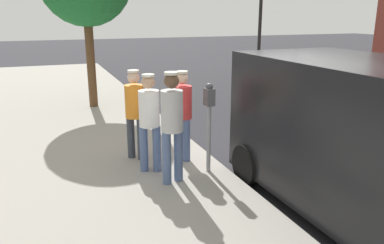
{
  "coord_description": "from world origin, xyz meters",
  "views": [
    {
      "loc": [
        3.82,
        5.45,
        2.73
      ],
      "look_at": [
        1.65,
        -0.1,
        1.05
      ],
      "focal_mm": 35.77,
      "sensor_mm": 36.0,
      "label": 1
    }
  ],
  "objects_px": {
    "parking_meter_near": "(209,113)",
    "pedestrian_in_red": "(182,110)",
    "pedestrian_in_gray": "(172,120)",
    "pedestrian_in_white": "(149,117)",
    "pedestrian_in_orange": "(135,109)"
  },
  "relations": [
    {
      "from": "parking_meter_near",
      "to": "pedestrian_in_red",
      "type": "relative_size",
      "value": 0.93
    },
    {
      "from": "pedestrian_in_gray",
      "to": "pedestrian_in_red",
      "type": "xyz_separation_m",
      "value": [
        -0.49,
        -0.88,
        -0.09
      ]
    },
    {
      "from": "pedestrian_in_white",
      "to": "pedestrian_in_red",
      "type": "distance_m",
      "value": 0.77
    },
    {
      "from": "pedestrian_in_gray",
      "to": "pedestrian_in_orange",
      "type": "distance_m",
      "value": 1.27
    },
    {
      "from": "parking_meter_near",
      "to": "pedestrian_in_orange",
      "type": "bearing_deg",
      "value": -46.04
    },
    {
      "from": "pedestrian_in_white",
      "to": "pedestrian_in_orange",
      "type": "xyz_separation_m",
      "value": [
        0.09,
        -0.67,
        -0.01
      ]
    },
    {
      "from": "pedestrian_in_gray",
      "to": "pedestrian_in_white",
      "type": "xyz_separation_m",
      "value": [
        0.21,
        -0.56,
        -0.07
      ]
    },
    {
      "from": "parking_meter_near",
      "to": "pedestrian_in_orange",
      "type": "relative_size",
      "value": 0.92
    },
    {
      "from": "pedestrian_in_orange",
      "to": "pedestrian_in_red",
      "type": "bearing_deg",
      "value": 155.88
    },
    {
      "from": "pedestrian_in_orange",
      "to": "pedestrian_in_red",
      "type": "height_order",
      "value": "pedestrian_in_orange"
    },
    {
      "from": "parking_meter_near",
      "to": "pedestrian_in_white",
      "type": "relative_size",
      "value": 0.92
    },
    {
      "from": "pedestrian_in_white",
      "to": "pedestrian_in_red",
      "type": "relative_size",
      "value": 1.02
    },
    {
      "from": "pedestrian_in_white",
      "to": "pedestrian_in_red",
      "type": "height_order",
      "value": "pedestrian_in_white"
    },
    {
      "from": "pedestrian_in_white",
      "to": "pedestrian_in_orange",
      "type": "relative_size",
      "value": 1.01
    },
    {
      "from": "pedestrian_in_gray",
      "to": "parking_meter_near",
      "type": "bearing_deg",
      "value": -164.57
    }
  ]
}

